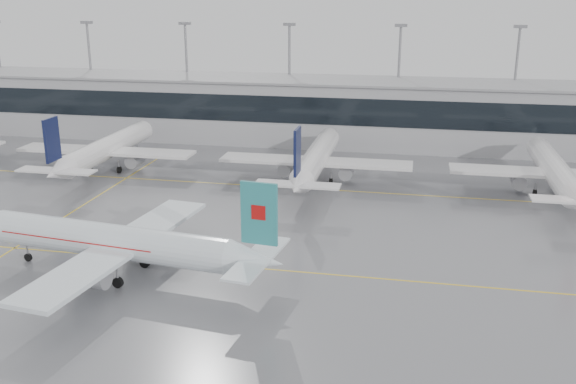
# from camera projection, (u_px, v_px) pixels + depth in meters

# --- Properties ---
(ground) EXTENTS (320.00, 320.00, 0.00)m
(ground) POSITION_uv_depth(u_px,v_px,m) (266.00, 269.00, 68.75)
(ground) COLOR slate
(ground) RESTS_ON ground
(taxi_line_main) EXTENTS (120.00, 0.25, 0.01)m
(taxi_line_main) POSITION_uv_depth(u_px,v_px,m) (266.00, 269.00, 68.74)
(taxi_line_main) COLOR yellow
(taxi_line_main) RESTS_ON ground
(taxi_line_north) EXTENTS (120.00, 0.25, 0.01)m
(taxi_line_north) POSITION_uv_depth(u_px,v_px,m) (312.00, 189.00, 96.82)
(taxi_line_north) COLOR yellow
(taxi_line_north) RESTS_ON ground
(taxi_line_cross) EXTENTS (0.25, 60.00, 0.01)m
(taxi_line_cross) POSITION_uv_depth(u_px,v_px,m) (79.00, 207.00, 88.44)
(taxi_line_cross) COLOR yellow
(taxi_line_cross) RESTS_ON ground
(terminal) EXTENTS (180.00, 15.00, 12.00)m
(terminal) POSITION_uv_depth(u_px,v_px,m) (339.00, 112.00, 124.99)
(terminal) COLOR #A1A1A5
(terminal) RESTS_ON ground
(terminal_glass) EXTENTS (180.00, 0.20, 5.00)m
(terminal_glass) POSITION_uv_depth(u_px,v_px,m) (334.00, 112.00, 117.47)
(terminal_glass) COLOR black
(terminal_glass) RESTS_ON ground
(terminal_roof) EXTENTS (182.00, 16.00, 0.40)m
(terminal_roof) POSITION_uv_depth(u_px,v_px,m) (339.00, 80.00, 123.14)
(terminal_roof) COLOR gray
(terminal_roof) RESTS_ON ground
(light_masts) EXTENTS (156.40, 1.00, 22.60)m
(light_masts) POSITION_uv_depth(u_px,v_px,m) (343.00, 71.00, 128.42)
(light_masts) COLOR gray
(light_masts) RESTS_ON ground
(air_canada_jet) EXTENTS (36.97, 29.88, 11.65)m
(air_canada_jet) POSITION_uv_depth(u_px,v_px,m) (119.00, 243.00, 66.08)
(air_canada_jet) COLOR white
(air_canada_jet) RESTS_ON ground
(parked_jet_b) EXTENTS (29.64, 36.96, 11.72)m
(parked_jet_b) POSITION_uv_depth(u_px,v_px,m) (106.00, 149.00, 105.77)
(parked_jet_b) COLOR white
(parked_jet_b) RESTS_ON ground
(parked_jet_c) EXTENTS (29.64, 36.96, 11.72)m
(parked_jet_c) POSITION_uv_depth(u_px,v_px,m) (316.00, 159.00, 99.17)
(parked_jet_c) COLOR white
(parked_jet_c) RESTS_ON ground
(parked_jet_d) EXTENTS (29.64, 36.96, 11.72)m
(parked_jet_d) POSITION_uv_depth(u_px,v_px,m) (555.00, 171.00, 92.57)
(parked_jet_d) COLOR white
(parked_jet_d) RESTS_ON ground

